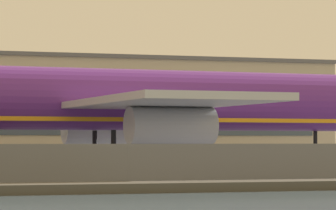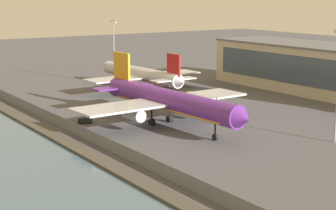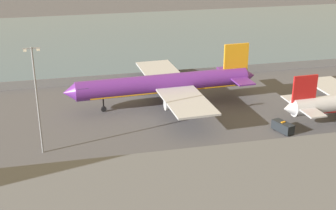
% 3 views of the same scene
% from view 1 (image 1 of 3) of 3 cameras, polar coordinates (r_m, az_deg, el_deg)
% --- Properties ---
extents(ground_plane, '(500.00, 500.00, 0.00)m').
position_cam_1_polar(ground_plane, '(70.90, -5.76, -4.22)').
color(ground_plane, '#4C4C51').
extents(shoreline_seawall, '(320.00, 3.00, 0.50)m').
position_cam_1_polar(shoreline_seawall, '(51.01, -1.05, -4.78)').
color(shoreline_seawall, '#474238').
rests_on(shoreline_seawall, ground).
extents(perimeter_fence, '(280.00, 0.10, 2.47)m').
position_cam_1_polar(perimeter_fence, '(55.30, -2.37, -3.55)').
color(perimeter_fence, slate).
rests_on(perimeter_fence, ground).
extents(cargo_jet_purple, '(49.87, 42.64, 14.82)m').
position_cam_1_polar(cargo_jet_purple, '(76.67, -2.04, 0.16)').
color(cargo_jet_purple, '#602889').
rests_on(cargo_jet_purple, ground).
extents(baggage_tug, '(2.99, 3.57, 1.80)m').
position_cam_1_polar(baggage_tug, '(60.27, -9.64, -3.81)').
color(baggage_tug, '#1E2328').
rests_on(baggage_tug, ground).
extents(terminal_building, '(90.91, 21.58, 14.10)m').
position_cam_1_polar(terminal_building, '(136.72, -9.50, -0.22)').
color(terminal_building, '#BCB299').
rests_on(terminal_building, ground).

